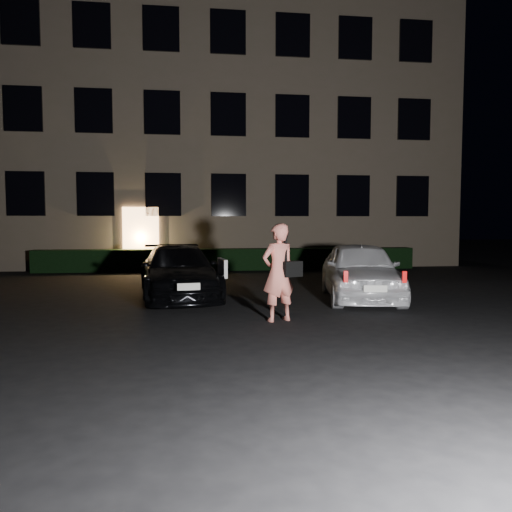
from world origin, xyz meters
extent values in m
plane|color=black|center=(0.00, 0.00, 0.00)|extent=(80.00, 80.00, 0.00)
cube|color=#6D604E|center=(0.00, 15.00, 6.00)|extent=(20.00, 8.00, 12.00)
cube|color=#FFB86F|center=(-3.50, 10.94, 1.25)|extent=(1.40, 0.10, 2.50)
cube|color=black|center=(-7.80, 10.94, 3.00)|extent=(1.40, 0.10, 1.70)
cube|color=black|center=(-5.20, 10.94, 3.00)|extent=(1.40, 0.10, 1.70)
cube|color=black|center=(-2.60, 10.94, 3.00)|extent=(1.40, 0.10, 1.70)
cube|color=black|center=(0.00, 10.94, 3.00)|extent=(1.40, 0.10, 1.70)
cube|color=black|center=(2.60, 10.94, 3.00)|extent=(1.40, 0.10, 1.70)
cube|color=black|center=(5.20, 10.94, 3.00)|extent=(1.40, 0.10, 1.70)
cube|color=black|center=(7.80, 10.94, 3.00)|extent=(1.40, 0.10, 1.70)
cube|color=black|center=(-7.80, 10.94, 6.20)|extent=(1.40, 0.10, 1.70)
cube|color=black|center=(-5.20, 10.94, 6.20)|extent=(1.40, 0.10, 1.70)
cube|color=black|center=(-2.60, 10.94, 6.20)|extent=(1.40, 0.10, 1.70)
cube|color=black|center=(0.00, 10.94, 6.20)|extent=(1.40, 0.10, 1.70)
cube|color=black|center=(2.60, 10.94, 6.20)|extent=(1.40, 0.10, 1.70)
cube|color=black|center=(5.20, 10.94, 6.20)|extent=(1.40, 0.10, 1.70)
cube|color=black|center=(7.80, 10.94, 6.20)|extent=(1.40, 0.10, 1.70)
cube|color=black|center=(-7.80, 10.94, 9.40)|extent=(1.40, 0.10, 1.70)
cube|color=black|center=(-5.20, 10.94, 9.40)|extent=(1.40, 0.10, 1.70)
cube|color=black|center=(-2.60, 10.94, 9.40)|extent=(1.40, 0.10, 1.70)
cube|color=black|center=(0.00, 10.94, 9.40)|extent=(1.40, 0.10, 1.70)
cube|color=black|center=(2.60, 10.94, 9.40)|extent=(1.40, 0.10, 1.70)
cube|color=black|center=(5.20, 10.94, 9.40)|extent=(1.40, 0.10, 1.70)
cube|color=black|center=(7.80, 10.94, 9.40)|extent=(1.40, 0.10, 1.70)
cube|color=black|center=(0.00, 10.50, 0.42)|extent=(15.00, 0.70, 0.85)
imported|color=black|center=(-1.85, 3.53, 0.66)|extent=(2.36, 4.71, 1.31)
cube|color=white|center=(-0.76, 2.82, 0.81)|extent=(0.19, 0.94, 0.44)
cube|color=silver|center=(-1.57, 1.21, 0.57)|extent=(0.48, 0.10, 0.15)
imported|color=white|center=(2.65, 2.62, 0.72)|extent=(2.46, 4.49, 1.45)
cube|color=red|center=(1.68, 0.74, 0.79)|extent=(0.10, 0.07, 0.24)
cube|color=red|center=(2.87, 0.52, 0.79)|extent=(0.10, 0.07, 0.24)
cube|color=silver|center=(2.26, 0.58, 0.55)|extent=(0.48, 0.13, 0.14)
imported|color=#F5816F|center=(0.16, 0.21, 0.95)|extent=(0.81, 0.67, 1.90)
cube|color=black|center=(0.43, 0.18, 1.02)|extent=(0.42, 0.30, 0.30)
cube|color=black|center=(0.29, 0.17, 1.45)|extent=(0.06, 0.07, 0.59)
camera|label=1|loc=(-1.50, -9.26, 1.94)|focal=35.00mm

